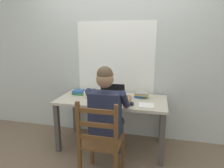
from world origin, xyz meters
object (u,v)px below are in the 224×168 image
object	(u,v)px
computer_mouse	(132,104)
coffee_mug_white	(87,95)
wooden_chair	(101,142)
laptop	(111,97)
seated_person	(108,113)
coffee_mug_dark	(94,93)
desk	(112,105)
book_stack_main	(141,95)
book_stack_side	(79,92)

from	to	relation	value
computer_mouse	coffee_mug_white	xyz separation A→B (m)	(-0.64, 0.13, 0.03)
wooden_chair	laptop	size ratio (longest dim) A/B	2.83
wooden_chair	laptop	xyz separation A→B (m)	(-0.03, 0.60, 0.31)
computer_mouse	coffee_mug_white	size ratio (longest dim) A/B	0.83
seated_person	coffee_mug_dark	size ratio (longest dim) A/B	10.91
desk	coffee_mug_dark	size ratio (longest dim) A/B	12.98
laptop	coffee_mug_dark	size ratio (longest dim) A/B	2.91
seated_person	book_stack_main	xyz separation A→B (m)	(0.34, 0.56, 0.08)
seated_person	coffee_mug_white	world-z (taller)	seated_person
coffee_mug_dark	book_stack_side	xyz separation A→B (m)	(-0.24, 0.02, -0.02)
desk	book_stack_side	world-z (taller)	book_stack_side
coffee_mug_white	coffee_mug_dark	world-z (taller)	coffee_mug_dark
laptop	coffee_mug_dark	world-z (taller)	laptop
desk	computer_mouse	size ratio (longest dim) A/B	14.72
wooden_chair	laptop	distance (m)	0.67
wooden_chair	desk	bearing A→B (deg)	94.06
book_stack_side	wooden_chair	bearing A→B (deg)	-54.25
wooden_chair	coffee_mug_white	distance (m)	0.81
coffee_mug_dark	seated_person	bearing A→B (deg)	-56.08
wooden_chair	coffee_mug_white	bearing A→B (deg)	121.28
desk	coffee_mug_dark	distance (m)	0.33
coffee_mug_dark	book_stack_side	world-z (taller)	coffee_mug_dark
seated_person	computer_mouse	bearing A→B (deg)	42.96
desk	book_stack_side	xyz separation A→B (m)	(-0.52, 0.10, 0.13)
desk	computer_mouse	distance (m)	0.37
seated_person	wooden_chair	bearing A→B (deg)	-90.00
computer_mouse	book_stack_side	xyz separation A→B (m)	(-0.82, 0.28, 0.01)
seated_person	book_stack_main	size ratio (longest dim) A/B	6.04
wooden_chair	computer_mouse	bearing A→B (deg)	64.14
laptop	book_stack_main	size ratio (longest dim) A/B	1.61
seated_person	coffee_mug_dark	world-z (taller)	seated_person
book_stack_main	book_stack_side	size ratio (longest dim) A/B	1.11
laptop	desk	bearing A→B (deg)	99.12
computer_mouse	book_stack_side	size ratio (longest dim) A/B	0.54
desk	book_stack_side	size ratio (longest dim) A/B	7.97
coffee_mug_dark	book_stack_main	world-z (taller)	coffee_mug_dark
laptop	coffee_mug_dark	bearing A→B (deg)	149.41
seated_person	coffee_mug_dark	distance (m)	0.60
book_stack_main	wooden_chair	bearing A→B (deg)	-111.74
desk	coffee_mug_white	world-z (taller)	coffee_mug_white
computer_mouse	coffee_mug_dark	world-z (taller)	coffee_mug_dark
laptop	coffee_mug_white	size ratio (longest dim) A/B	2.75
wooden_chair	coffee_mug_white	size ratio (longest dim) A/B	7.78
seated_person	coffee_mug_white	bearing A→B (deg)	137.27
wooden_chair	book_stack_main	bearing A→B (deg)	68.26
seated_person	book_stack_side	size ratio (longest dim) A/B	6.71
desk	laptop	size ratio (longest dim) A/B	4.46
book_stack_side	laptop	bearing A→B (deg)	-20.26
seated_person	coffee_mug_white	xyz separation A→B (m)	(-0.39, 0.36, 0.08)
desk	coffee_mug_dark	bearing A→B (deg)	165.34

